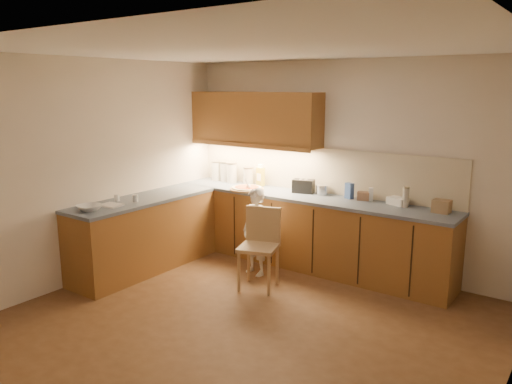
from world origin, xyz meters
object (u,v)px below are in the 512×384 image
pizza_on_board (247,188)px  oil_jug (260,176)px  wooden_chair (260,242)px  toaster (303,186)px  child (256,232)px

pizza_on_board → oil_jug: (-0.00, 0.32, 0.12)m
pizza_on_board → wooden_chair: 1.15m
pizza_on_board → wooden_chair: bearing=-45.1°
wooden_chair → toaster: 1.14m
pizza_on_board → wooden_chair: (0.76, -0.76, -0.41)m
wooden_chair → oil_jug: oil_jug is taller
child → wooden_chair: (0.26, -0.28, -0.01)m
toaster → wooden_chair: bearing=-101.8°
pizza_on_board → oil_jug: size_ratio=1.51×
pizza_on_board → toaster: size_ratio=1.52×
pizza_on_board → toaster: 0.76m
wooden_chair → pizza_on_board: bearing=116.8°
child → oil_jug: size_ratio=3.57×
child → oil_jug: 1.08m
wooden_chair → child: bearing=115.6°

